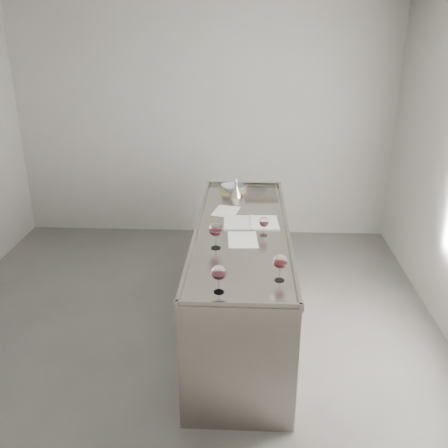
{
  "coord_description": "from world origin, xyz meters",
  "views": [
    {
      "loc": [
        0.54,
        -3.44,
        2.49
      ],
      "look_at": [
        0.36,
        0.21,
        1.02
      ],
      "focal_mm": 40.0,
      "sensor_mm": 36.0,
      "label": 1
    }
  ],
  "objects_px": {
    "notebook": "(251,223)",
    "wine_glass_right": "(280,262)",
    "counter": "(241,280)",
    "wine_funnel": "(236,191)",
    "wine_glass_small": "(264,223)",
    "wine_glass_left": "(216,230)",
    "wine_glass_middle": "(219,273)",
    "ceramic_bowl": "(233,188)"
  },
  "relations": [
    {
      "from": "wine_glass_right",
      "to": "wine_funnel",
      "type": "distance_m",
      "value": 1.7
    },
    {
      "from": "notebook",
      "to": "wine_funnel",
      "type": "relative_size",
      "value": 2.43
    },
    {
      "from": "wine_glass_right",
      "to": "wine_glass_left",
      "type": "bearing_deg",
      "value": 132.95
    },
    {
      "from": "wine_glass_middle",
      "to": "wine_funnel",
      "type": "relative_size",
      "value": 0.96
    },
    {
      "from": "wine_funnel",
      "to": "wine_glass_small",
      "type": "bearing_deg",
      "value": -75.38
    },
    {
      "from": "wine_glass_middle",
      "to": "notebook",
      "type": "height_order",
      "value": "wine_glass_middle"
    },
    {
      "from": "wine_glass_left",
      "to": "wine_glass_right",
      "type": "relative_size",
      "value": 1.11
    },
    {
      "from": "notebook",
      "to": "ceramic_bowl",
      "type": "relative_size",
      "value": 2.09
    },
    {
      "from": "wine_glass_left",
      "to": "wine_glass_middle",
      "type": "xyz_separation_m",
      "value": [
        0.06,
        -0.65,
        -0.02
      ]
    },
    {
      "from": "counter",
      "to": "notebook",
      "type": "xyz_separation_m",
      "value": [
        0.07,
        0.13,
        0.47
      ]
    },
    {
      "from": "counter",
      "to": "wine_glass_right",
      "type": "height_order",
      "value": "wine_glass_right"
    },
    {
      "from": "wine_glass_left",
      "to": "wine_funnel",
      "type": "distance_m",
      "value": 1.2
    },
    {
      "from": "counter",
      "to": "wine_glass_right",
      "type": "xyz_separation_m",
      "value": [
        0.26,
        -0.86,
        0.6
      ]
    },
    {
      "from": "wine_glass_left",
      "to": "notebook",
      "type": "distance_m",
      "value": 0.59
    },
    {
      "from": "wine_glass_middle",
      "to": "notebook",
      "type": "distance_m",
      "value": 1.18
    },
    {
      "from": "counter",
      "to": "wine_glass_small",
      "type": "relative_size",
      "value": 15.88
    },
    {
      "from": "notebook",
      "to": "wine_glass_right",
      "type": "bearing_deg",
      "value": -82.02
    },
    {
      "from": "wine_glass_left",
      "to": "wine_funnel",
      "type": "height_order",
      "value": "wine_glass_left"
    },
    {
      "from": "wine_glass_left",
      "to": "wine_funnel",
      "type": "bearing_deg",
      "value": 84.33
    },
    {
      "from": "counter",
      "to": "wine_funnel",
      "type": "bearing_deg",
      "value": 94.9
    },
    {
      "from": "counter",
      "to": "notebook",
      "type": "relative_size",
      "value": 5.18
    },
    {
      "from": "wine_funnel",
      "to": "wine_glass_left",
      "type": "bearing_deg",
      "value": -95.67
    },
    {
      "from": "wine_glass_small",
      "to": "notebook",
      "type": "relative_size",
      "value": 0.33
    },
    {
      "from": "counter",
      "to": "wine_glass_small",
      "type": "height_order",
      "value": "wine_glass_small"
    },
    {
      "from": "wine_glass_middle",
      "to": "wine_glass_small",
      "type": "distance_m",
      "value": 0.95
    },
    {
      "from": "wine_glass_left",
      "to": "ceramic_bowl",
      "type": "height_order",
      "value": "wine_glass_left"
    },
    {
      "from": "wine_glass_right",
      "to": "wine_glass_small",
      "type": "distance_m",
      "value": 0.74
    },
    {
      "from": "wine_glass_small",
      "to": "ceramic_bowl",
      "type": "distance_m",
      "value": 1.1
    },
    {
      "from": "wine_glass_middle",
      "to": "wine_glass_small",
      "type": "relative_size",
      "value": 1.21
    },
    {
      "from": "wine_glass_left",
      "to": "wine_glass_middle",
      "type": "height_order",
      "value": "wine_glass_left"
    },
    {
      "from": "counter",
      "to": "wine_funnel",
      "type": "relative_size",
      "value": 12.61
    },
    {
      "from": "wine_glass_middle",
      "to": "ceramic_bowl",
      "type": "distance_m",
      "value": 1.97
    },
    {
      "from": "counter",
      "to": "wine_funnel",
      "type": "distance_m",
      "value": 0.97
    },
    {
      "from": "ceramic_bowl",
      "to": "wine_glass_left",
      "type": "bearing_deg",
      "value": -93.76
    },
    {
      "from": "wine_funnel",
      "to": "wine_glass_right",
      "type": "bearing_deg",
      "value": -78.85
    },
    {
      "from": "counter",
      "to": "notebook",
      "type": "bearing_deg",
      "value": 60.34
    },
    {
      "from": "counter",
      "to": "wine_glass_small",
      "type": "bearing_deg",
      "value": -34.72
    },
    {
      "from": "wine_glass_small",
      "to": "wine_funnel",
      "type": "relative_size",
      "value": 0.79
    },
    {
      "from": "notebook",
      "to": "counter",
      "type": "bearing_deg",
      "value": -122.29
    },
    {
      "from": "ceramic_bowl",
      "to": "counter",
      "type": "bearing_deg",
      "value": -83.88
    },
    {
      "from": "wine_glass_small",
      "to": "notebook",
      "type": "bearing_deg",
      "value": 111.56
    },
    {
      "from": "counter",
      "to": "notebook",
      "type": "height_order",
      "value": "counter"
    }
  ]
}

